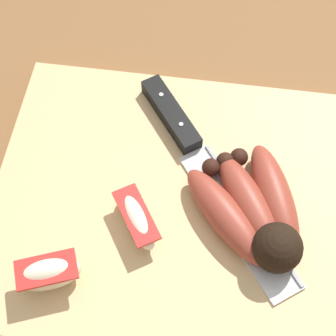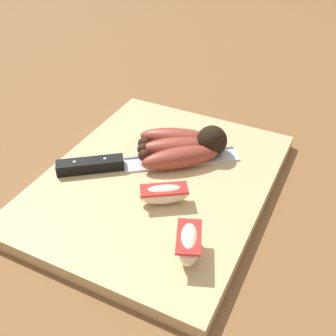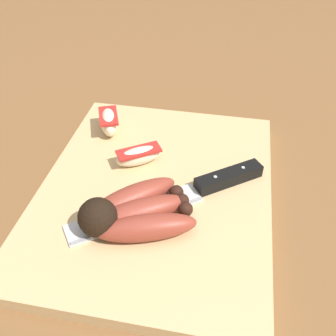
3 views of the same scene
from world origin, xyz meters
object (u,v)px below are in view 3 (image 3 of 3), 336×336
(banana_bunch, at_px, (133,212))
(chefs_knife, at_px, (198,189))
(apple_wedge_near, at_px, (139,156))
(apple_wedge_middle, at_px, (109,122))

(banana_bunch, relative_size, chefs_knife, 0.61)
(chefs_knife, relative_size, apple_wedge_near, 3.40)
(apple_wedge_near, bearing_deg, banana_bunch, 10.45)
(banana_bunch, distance_m, apple_wedge_near, 0.12)
(chefs_knife, bearing_deg, apple_wedge_middle, -125.63)
(banana_bunch, bearing_deg, apple_wedge_near, -169.55)
(banana_bunch, bearing_deg, apple_wedge_middle, -154.29)
(banana_bunch, xyz_separation_m, apple_wedge_middle, (-0.18, -0.09, 0.00))
(banana_bunch, relative_size, apple_wedge_near, 2.07)
(apple_wedge_middle, bearing_deg, chefs_knife, 54.37)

